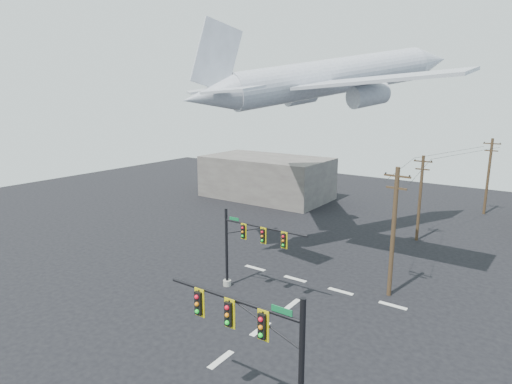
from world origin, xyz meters
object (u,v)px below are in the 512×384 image
Objects in this scene: utility_pole_c at (488,175)px; airliner at (333,78)px; utility_pole_b at (420,197)px; signal_mast_far at (245,247)px; utility_pole_a at (393,230)px; signal_mast_near at (263,355)px.

airliner is (-10.96, -22.90, 11.23)m from utility_pole_c.
utility_pole_b is 15.31m from airliner.
airliner is (0.89, 12.42, 12.64)m from signal_mast_far.
utility_pole_a is at bearing -101.36° from airliner.
signal_mast_near is 0.27× the size of airliner.
utility_pole_b is at bearing -104.00° from utility_pole_c.
utility_pole_a is 1.10× the size of utility_pole_b.
signal_mast_near is 27.76m from airliner.
utility_pole_b is (7.55, 19.86, 1.03)m from signal_mast_far.
utility_pole_b is at bearing 69.19° from signal_mast_far.
airliner is (-8.33, 6.74, 11.16)m from utility_pole_a.
utility_pole_c reaches higher than signal_mast_near.
airliner is (-6.65, -7.44, 11.61)m from utility_pole_b.
signal_mast_far is 21.27m from utility_pole_b.
utility_pole_b is 16.05m from utility_pole_c.
utility_pole_c is at bearing 76.12° from utility_pole_b.
utility_pole_b is 0.92× the size of utility_pole_c.
utility_pole_a is 1.01× the size of utility_pole_c.
airliner is at bearing 109.22° from signal_mast_near.
signal_mast_near is 46.52m from utility_pole_c.
airliner is at bearing 146.53° from utility_pole_a.
signal_mast_near is at bearing -85.47° from utility_pole_b.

